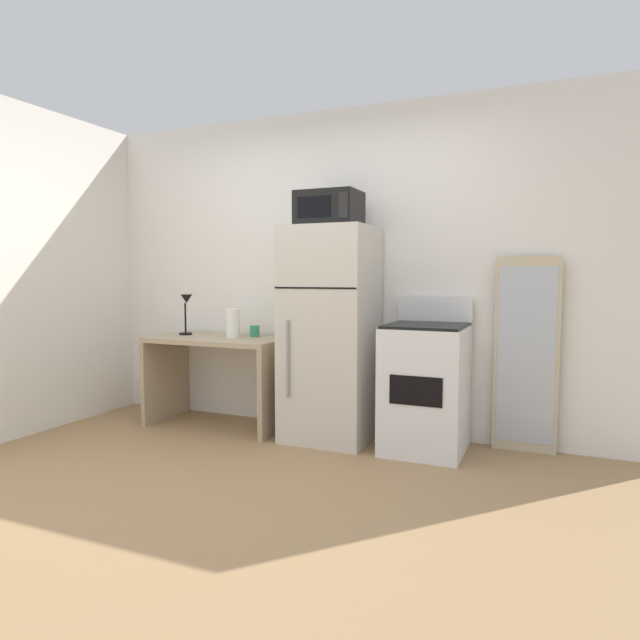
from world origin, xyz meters
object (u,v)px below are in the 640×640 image
object	(u,v)px
desk_lamp	(186,307)
desk	(219,364)
microwave	(329,209)
leaning_mirror	(526,355)
paper_towel_roll	(233,323)
coffee_mug	(255,331)
refrigerator	(330,334)
oven_range	(426,387)

from	to	relation	value
desk_lamp	desk	bearing A→B (deg)	-4.61
microwave	desk	bearing A→B (deg)	179.35
leaning_mirror	desk	bearing A→B (deg)	-173.73
paper_towel_roll	desk_lamp	bearing A→B (deg)	179.89
coffee_mug	refrigerator	xyz separation A→B (m)	(0.74, -0.14, 0.02)
refrigerator	microwave	distance (m)	0.95
coffee_mug	paper_towel_roll	distance (m)	0.20
paper_towel_roll	refrigerator	bearing A→B (deg)	-1.12
desk_lamp	refrigerator	world-z (taller)	refrigerator
microwave	leaning_mirror	xyz separation A→B (m)	(1.41, 0.28, -1.06)
coffee_mug	desk	bearing A→B (deg)	-149.98
coffee_mug	paper_towel_roll	size ratio (longest dim) A/B	0.40
paper_towel_roll	microwave	xyz separation A→B (m)	(0.88, -0.04, 0.89)
desk_lamp	paper_towel_roll	distance (m)	0.49
microwave	oven_range	world-z (taller)	microwave
paper_towel_roll	leaning_mirror	distance (m)	2.31
coffee_mug	paper_towel_roll	bearing A→B (deg)	-137.80
desk	microwave	world-z (taller)	microwave
paper_towel_roll	leaning_mirror	bearing A→B (deg)	5.94
microwave	leaning_mirror	bearing A→B (deg)	11.13
coffee_mug	oven_range	size ratio (longest dim) A/B	0.09
coffee_mug	oven_range	world-z (taller)	oven_range
paper_towel_roll	oven_range	xyz separation A→B (m)	(1.63, -0.02, -0.40)
desk_lamp	leaning_mirror	bearing A→B (deg)	4.92
desk	desk_lamp	distance (m)	0.58
desk	desk_lamp	size ratio (longest dim) A/B	3.28
desk	refrigerator	distance (m)	1.05
desk_lamp	refrigerator	xyz separation A→B (m)	(1.35, -0.02, -0.17)
coffee_mug	microwave	xyz separation A→B (m)	(0.74, -0.16, 0.97)
desk	coffee_mug	world-z (taller)	coffee_mug
refrigerator	leaning_mirror	distance (m)	1.43
oven_range	coffee_mug	bearing A→B (deg)	174.59
oven_range	leaning_mirror	world-z (taller)	leaning_mirror
refrigerator	microwave	bearing A→B (deg)	-89.67
desk	coffee_mug	size ratio (longest dim) A/B	12.19
leaning_mirror	microwave	bearing A→B (deg)	-168.87
coffee_mug	refrigerator	world-z (taller)	refrigerator
desk	leaning_mirror	bearing A→B (deg)	6.27
oven_range	paper_towel_roll	bearing A→B (deg)	179.40
refrigerator	oven_range	xyz separation A→B (m)	(0.74, 0.00, -0.35)
desk_lamp	refrigerator	distance (m)	1.36
coffee_mug	microwave	distance (m)	1.23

